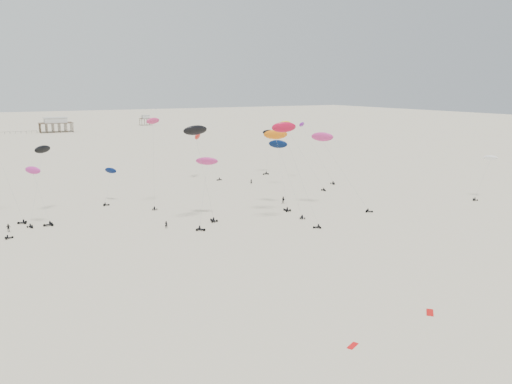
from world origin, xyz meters
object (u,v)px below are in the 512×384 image
rig_0 (295,141)px  rig_9 (269,141)px  pavilion_small (146,121)px  spectator_0 (166,228)px  pavilion_main (56,126)px  rig_4 (41,161)px

rig_0 → rig_9: 27.43m
pavilion_small → rig_0: 264.95m
rig_9 → spectator_0: rig_9 is taller
rig_0 → rig_9: size_ratio=1.44×
pavilion_main → spectator_0: size_ratio=10.76×
rig_4 → rig_9: (76.99, 25.61, -1.78)m
rig_0 → rig_9: (6.06, 26.58, -3.06)m
rig_4 → spectator_0: bearing=112.3°
pavilion_main → rig_9: rig_9 is taller
spectator_0 → rig_9: bearing=-112.3°
rig_0 → pavilion_main: bearing=-74.6°
rig_4 → rig_9: size_ratio=1.27×
pavilion_main → pavilion_small: pavilion_main is taller
rig_9 → spectator_0: (-55.09, -50.82, -11.24)m
pavilion_small → rig_0: (-30.70, -262.94, 10.82)m
rig_4 → spectator_0: (21.90, -25.21, -13.02)m
rig_0 → rig_9: rig_0 is taller
rig_4 → rig_9: 81.16m
rig_0 → spectator_0: bearing=32.2°
rig_0 → spectator_0: (-49.03, -24.24, -14.30)m
pavilion_main → rig_4: size_ratio=1.07×
pavilion_small → rig_9: 237.77m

